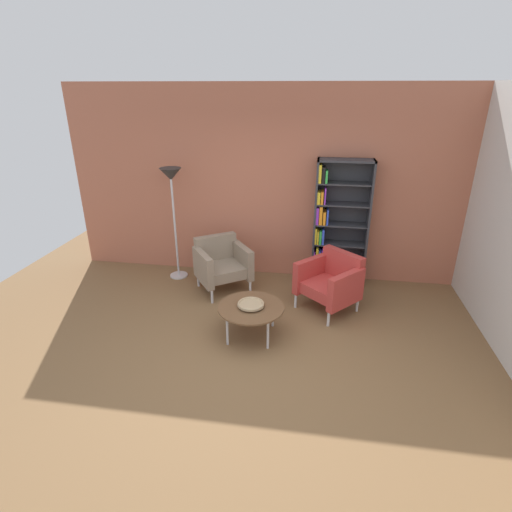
% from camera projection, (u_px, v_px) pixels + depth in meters
% --- Properties ---
extents(ground_plane, '(8.32, 8.32, 0.00)m').
position_uv_depth(ground_plane, '(245.00, 365.00, 4.41)').
color(ground_plane, brown).
extents(brick_back_panel, '(6.40, 0.12, 2.90)m').
position_uv_depth(brick_back_panel, '(274.00, 185.00, 6.08)').
color(brick_back_panel, '#B2664C').
rests_on(brick_back_panel, ground_plane).
extents(bookshelf_tall, '(0.80, 0.30, 1.90)m').
position_uv_depth(bookshelf_tall, '(336.00, 224.00, 5.94)').
color(bookshelf_tall, '#333338').
rests_on(bookshelf_tall, ground_plane).
extents(coffee_table_low, '(0.80, 0.80, 0.40)m').
position_uv_depth(coffee_table_low, '(251.00, 309.00, 4.79)').
color(coffee_table_low, brown).
rests_on(coffee_table_low, ground_plane).
extents(decorative_bowl, '(0.32, 0.32, 0.05)m').
position_uv_depth(decorative_bowl, '(251.00, 304.00, 4.77)').
color(decorative_bowl, tan).
rests_on(decorative_bowl, coffee_table_low).
extents(armchair_near_window, '(0.95, 0.93, 0.78)m').
position_uv_depth(armchair_near_window, '(222.00, 263.00, 5.93)').
color(armchair_near_window, gray).
rests_on(armchair_near_window, ground_plane).
extents(armchair_spare_guest, '(0.95, 0.95, 0.78)m').
position_uv_depth(armchair_spare_guest, '(331.00, 281.00, 5.38)').
color(armchair_spare_guest, '#B73833').
rests_on(armchair_spare_guest, ground_plane).
extents(floor_lamp_torchiere, '(0.32, 0.32, 1.74)m').
position_uv_depth(floor_lamp_torchiere, '(172.00, 188.00, 5.91)').
color(floor_lamp_torchiere, silver).
rests_on(floor_lamp_torchiere, ground_plane).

